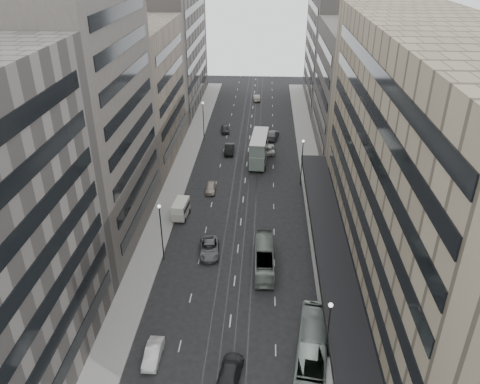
% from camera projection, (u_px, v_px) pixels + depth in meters
% --- Properties ---
extents(ground, '(220.00, 220.00, 0.00)m').
position_uv_depth(ground, '(230.00, 327.00, 51.18)').
color(ground, black).
rests_on(ground, ground).
extents(sidewalk_right, '(4.00, 125.00, 0.15)m').
position_uv_depth(sidewalk_right, '(312.00, 178.00, 83.59)').
color(sidewalk_right, gray).
rests_on(sidewalk_right, ground).
extents(sidewalk_left, '(4.00, 125.00, 0.15)m').
position_uv_depth(sidewalk_left, '(180.00, 175.00, 84.79)').
color(sidewalk_left, gray).
rests_on(sidewalk_left, ground).
extents(department_store, '(19.20, 60.00, 30.00)m').
position_uv_depth(department_store, '(433.00, 178.00, 50.12)').
color(department_store, gray).
rests_on(department_store, ground).
extents(building_right_mid, '(15.00, 28.00, 24.00)m').
position_uv_depth(building_right_mid, '(360.00, 91.00, 90.28)').
color(building_right_mid, '#494540').
rests_on(building_right_mid, ground).
extents(building_right_far, '(15.00, 32.00, 28.00)m').
position_uv_depth(building_right_far, '(341.00, 49.00, 115.78)').
color(building_right_far, slate).
rests_on(building_right_far, ground).
extents(building_left_b, '(15.00, 26.00, 34.00)m').
position_uv_depth(building_left_b, '(75.00, 118.00, 61.01)').
color(building_left_b, '#494540').
rests_on(building_left_b, ground).
extents(building_left_c, '(15.00, 28.00, 25.00)m').
position_uv_depth(building_left_c, '(133.00, 93.00, 86.92)').
color(building_left_c, '#75675B').
rests_on(building_left_c, ground).
extents(building_left_d, '(15.00, 38.00, 28.00)m').
position_uv_depth(building_left_d, '(167.00, 50.00, 115.29)').
color(building_left_d, slate).
rests_on(building_left_d, ground).
extents(lamp_right_near, '(0.44, 0.44, 8.32)m').
position_uv_depth(lamp_right_near, '(328.00, 329.00, 43.84)').
color(lamp_right_near, '#262628').
rests_on(lamp_right_near, ground).
extents(lamp_right_far, '(0.44, 0.44, 8.32)m').
position_uv_depth(lamp_right_far, '(302.00, 157.00, 79.09)').
color(lamp_right_far, '#262628').
rests_on(lamp_right_far, ground).
extents(lamp_left_near, '(0.44, 0.44, 8.32)m').
position_uv_depth(lamp_left_near, '(161.00, 226.00, 59.79)').
color(lamp_left_near, '#262628').
rests_on(lamp_left_near, ground).
extents(lamp_left_far, '(0.44, 0.44, 8.32)m').
position_uv_depth(lamp_left_far, '(203.00, 116.00, 97.69)').
color(lamp_left_far, '#262628').
rests_on(lamp_left_far, ground).
extents(bus_near, '(4.47, 12.33, 3.36)m').
position_uv_depth(bus_near, '(312.00, 351.00, 46.08)').
color(bus_near, gray).
rests_on(bus_near, ground).
extents(bus_far, '(2.64, 10.17, 2.82)m').
position_uv_depth(bus_far, '(264.00, 258.00, 60.15)').
color(bus_far, '#929E95').
rests_on(bus_far, ground).
extents(double_decker, '(3.66, 10.22, 5.50)m').
position_uv_depth(double_decker, '(259.00, 148.00, 88.23)').
color(double_decker, gray).
rests_on(double_decker, ground).
extents(panel_van, '(2.39, 4.42, 2.69)m').
position_uv_depth(panel_van, '(181.00, 209.00, 71.13)').
color(panel_van, '#B5B0A4').
rests_on(panel_van, ground).
extents(sedan_1, '(1.54, 4.30, 1.41)m').
position_uv_depth(sedan_1, '(153.00, 353.00, 47.02)').
color(sedan_1, silver).
rests_on(sedan_1, ground).
extents(sedan_2, '(3.15, 5.88, 1.57)m').
position_uv_depth(sedan_2, '(209.00, 248.00, 63.08)').
color(sedan_2, '#5D5D60').
rests_on(sedan_2, ground).
extents(sedan_3, '(2.71, 5.29, 1.47)m').
position_uv_depth(sedan_3, '(230.00, 371.00, 45.05)').
color(sedan_3, black).
rests_on(sedan_3, ground).
extents(sedan_4, '(1.78, 4.18, 1.41)m').
position_uv_depth(sedan_4, '(211.00, 188.00, 78.86)').
color(sedan_4, '#B4A595').
rests_on(sedan_4, ground).
extents(sedan_5, '(1.93, 5.13, 1.67)m').
position_uv_depth(sedan_5, '(229.00, 149.00, 93.38)').
color(sedan_5, black).
rests_on(sedan_5, ground).
extents(sedan_6, '(2.73, 5.41, 1.47)m').
position_uv_depth(sedan_6, '(268.00, 149.00, 93.81)').
color(sedan_6, silver).
rests_on(sedan_6, ground).
extents(sedan_7, '(3.10, 5.99, 1.66)m').
position_uv_depth(sedan_7, '(272.00, 135.00, 100.50)').
color(sedan_7, slate).
rests_on(sedan_7, ground).
extents(sedan_8, '(2.28, 4.45, 1.45)m').
position_uv_depth(sedan_8, '(225.00, 129.00, 103.81)').
color(sedan_8, '#252527').
rests_on(sedan_8, ground).
extents(sedan_9, '(2.06, 4.83, 1.55)m').
position_uv_depth(sedan_9, '(257.00, 98.00, 124.86)').
color(sedan_9, '#B1A493').
rests_on(sedan_9, ground).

